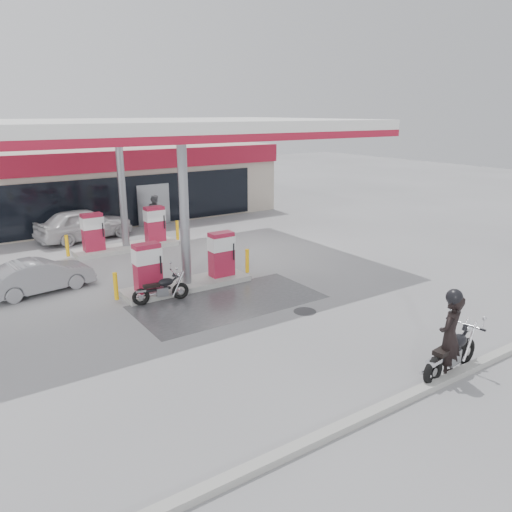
{
  "coord_description": "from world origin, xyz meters",
  "views": [
    {
      "loc": [
        -7.18,
        -12.91,
        5.89
      ],
      "look_at": [
        1.86,
        0.47,
        1.2
      ],
      "focal_mm": 35.0,
      "sensor_mm": 36.0,
      "label": 1
    }
  ],
  "objects": [
    {
      "name": "store_building",
      "position": [
        0.01,
        15.94,
        2.01
      ],
      "size": [
        22.0,
        8.22,
        4.0
      ],
      "color": "#BAAE9C",
      "rests_on": "ground"
    },
    {
      "name": "ground",
      "position": [
        0.0,
        0.0,
        0.0
      ],
      "size": [
        90.0,
        90.0,
        0.0
      ],
      "primitive_type": "plane",
      "color": "gray",
      "rests_on": "ground"
    },
    {
      "name": "parked_motorcycle",
      "position": [
        -1.29,
        1.2,
        0.42
      ],
      "size": [
        1.84,
        0.72,
        0.95
      ],
      "rotation": [
        0.0,
        0.0,
        -0.15
      ],
      "color": "black",
      "rests_on": "ground"
    },
    {
      "name": "attendant",
      "position": [
        2.62,
        10.8,
        0.92
      ],
      "size": [
        0.81,
        0.98,
        1.83
      ],
      "primitive_type": "imported",
      "rotation": [
        0.0,
        0.0,
        1.43
      ],
      "color": "slate",
      "rests_on": "ground"
    },
    {
      "name": "hatchback_silver",
      "position": [
        -4.29,
        4.37,
        0.57
      ],
      "size": [
        3.58,
        1.67,
        1.13
      ],
      "primitive_type": "imported",
      "rotation": [
        0.0,
        0.0,
        1.71
      ],
      "color": "gray",
      "rests_on": "ground"
    },
    {
      "name": "biker_main",
      "position": [
        2.23,
        -6.82,
        1.0
      ],
      "size": [
        0.84,
        0.67,
        2.0
      ],
      "primitive_type": "imported",
      "rotation": [
        0.0,
        0.0,
        3.44
      ],
      "color": "black",
      "rests_on": "ground"
    },
    {
      "name": "main_motorcycle",
      "position": [
        2.43,
        -6.79,
        0.49
      ],
      "size": [
        2.17,
        0.83,
        1.12
      ],
      "rotation": [
        0.0,
        0.0,
        0.12
      ],
      "color": "black",
      "rests_on": "ground"
    },
    {
      "name": "pump_island_near",
      "position": [
        0.0,
        2.0,
        0.71
      ],
      "size": [
        5.14,
        1.3,
        1.78
      ],
      "color": "#9E9E99",
      "rests_on": "ground"
    },
    {
      "name": "wet_patch",
      "position": [
        0.5,
        0.0,
        0.0
      ],
      "size": [
        6.0,
        3.0,
        0.0
      ],
      "primitive_type": "cube",
      "color": "#4C4C4F",
      "rests_on": "ground"
    },
    {
      "name": "sedan_white",
      "position": [
        -0.99,
        10.83,
        0.76
      ],
      "size": [
        4.74,
        2.58,
        1.53
      ],
      "primitive_type": "imported",
      "rotation": [
        0.0,
        0.0,
        1.75
      ],
      "color": "silver",
      "rests_on": "ground"
    },
    {
      "name": "canopy",
      "position": [
        0.0,
        5.0,
        5.27
      ],
      "size": [
        16.0,
        10.02,
        5.51
      ],
      "color": "silver",
      "rests_on": "ground"
    },
    {
      "name": "kerb",
      "position": [
        0.0,
        -7.0,
        0.07
      ],
      "size": [
        28.0,
        0.25,
        0.15
      ],
      "primitive_type": "cube",
      "color": "gray",
      "rests_on": "ground"
    },
    {
      "name": "pump_island_far",
      "position": [
        0.0,
        8.0,
        0.71
      ],
      "size": [
        5.14,
        1.3,
        1.78
      ],
      "color": "#9E9E99",
      "rests_on": "ground"
    },
    {
      "name": "drain_cover",
      "position": [
        2.0,
        -2.0,
        0.0
      ],
      "size": [
        0.7,
        0.7,
        0.01
      ],
      "primitive_type": "cylinder",
      "color": "#38383A",
      "rests_on": "ground"
    }
  ]
}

